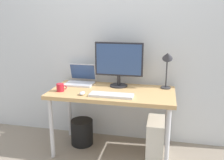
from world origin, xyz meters
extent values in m
plane|color=gray|center=(0.00, 0.00, 0.00)|extent=(6.00, 6.00, 0.00)
cube|color=silver|center=(0.00, 0.38, 1.30)|extent=(4.40, 0.04, 2.60)
cube|color=tan|center=(0.00, 0.00, 0.69)|extent=(1.32, 0.64, 0.04)
cylinder|color=silver|center=(-0.60, -0.26, 0.34)|extent=(0.04, 0.04, 0.67)
cylinder|color=silver|center=(0.60, -0.26, 0.34)|extent=(0.04, 0.04, 0.67)
cylinder|color=silver|center=(-0.60, 0.26, 0.34)|extent=(0.04, 0.04, 0.67)
cylinder|color=silver|center=(0.60, 0.26, 0.34)|extent=(0.04, 0.04, 0.67)
cylinder|color=#232328|center=(0.04, 0.19, 0.72)|extent=(0.20, 0.20, 0.01)
cylinder|color=#232328|center=(0.04, 0.19, 0.78)|extent=(0.04, 0.04, 0.11)
cube|color=#232328|center=(0.04, 0.19, 1.03)|extent=(0.54, 0.03, 0.37)
cube|color=#334C7F|center=(0.04, 0.17, 1.03)|extent=(0.50, 0.01, 0.34)
cube|color=silver|center=(-0.42, 0.15, 0.72)|extent=(0.32, 0.22, 0.02)
cube|color=silver|center=(-0.42, 0.29, 0.84)|extent=(0.32, 0.07, 0.21)
cube|color=#334C7F|center=(-0.42, 0.28, 0.84)|extent=(0.30, 0.05, 0.18)
cylinder|color=#333338|center=(0.56, 0.22, 0.72)|extent=(0.11, 0.11, 0.01)
cylinder|color=#333338|center=(0.56, 0.22, 0.89)|extent=(0.02, 0.02, 0.33)
cone|color=#333338|center=(0.56, 0.18, 1.09)|extent=(0.11, 0.14, 0.13)
cube|color=silver|center=(0.03, -0.18, 0.73)|extent=(0.44, 0.14, 0.02)
ellipsoid|color=silver|center=(-0.27, -0.19, 0.73)|extent=(0.06, 0.09, 0.03)
cylinder|color=red|center=(-0.53, -0.13, 0.76)|extent=(0.08, 0.08, 0.08)
torus|color=red|center=(-0.48, -0.13, 0.76)|extent=(0.05, 0.01, 0.05)
cube|color=silver|center=(0.48, 0.00, 0.21)|extent=(0.18, 0.36, 0.42)
cylinder|color=black|center=(-0.38, 0.08, 0.15)|extent=(0.26, 0.26, 0.30)
camera|label=1|loc=(0.53, -2.44, 1.51)|focal=39.27mm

